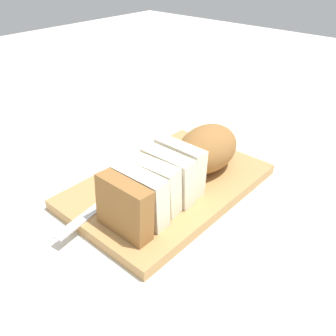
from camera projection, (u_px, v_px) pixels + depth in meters
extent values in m
plane|color=silver|center=(168.00, 190.00, 0.69)|extent=(3.00, 3.00, 0.00)
cube|color=tan|center=(168.00, 186.00, 0.68)|extent=(0.37, 0.24, 0.02)
ellipsoid|color=#996633|center=(207.00, 148.00, 0.70)|extent=(0.15, 0.11, 0.09)
cube|color=#F2E8CC|center=(180.00, 167.00, 0.64)|extent=(0.03, 0.10, 0.09)
cube|color=#F2E8CC|center=(168.00, 176.00, 0.62)|extent=(0.04, 0.10, 0.09)
cube|color=#F2E8CC|center=(153.00, 185.00, 0.59)|extent=(0.04, 0.10, 0.09)
cube|color=#F2E8CC|center=(140.00, 196.00, 0.57)|extent=(0.03, 0.10, 0.09)
cube|color=#996633|center=(124.00, 207.00, 0.54)|extent=(0.04, 0.10, 0.09)
cube|color=silver|center=(106.00, 201.00, 0.63)|extent=(0.23, 0.05, 0.00)
cylinder|color=#593319|center=(151.00, 161.00, 0.72)|extent=(0.05, 0.03, 0.02)
cube|color=silver|center=(144.00, 167.00, 0.70)|extent=(0.02, 0.02, 0.02)
sphere|color=#A8753D|center=(138.00, 191.00, 0.65)|extent=(0.00, 0.00, 0.00)
sphere|color=#A8753D|center=(155.00, 186.00, 0.66)|extent=(0.01, 0.01, 0.01)
sphere|color=#A8753D|center=(189.00, 191.00, 0.65)|extent=(0.01, 0.01, 0.01)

